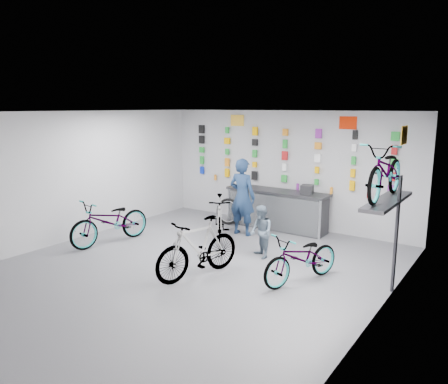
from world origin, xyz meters
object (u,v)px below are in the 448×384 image
Objects in this scene: bike_service at (220,217)px; customer at (261,232)px; bike_left at (110,221)px; bike_center at (198,248)px; counter at (276,210)px; clerk at (242,197)px; bike_right at (302,258)px.

customer is at bearing -57.26° from bike_service.
customer is at bearing 27.51° from bike_left.
customer is (0.43, 1.56, -0.00)m from bike_center.
bike_left is at bearing -127.60° from counter.
clerk is at bearing -114.38° from counter.
bike_center reaches higher than bike_right.
bike_service is at bearing 174.60° from bike_right.
bike_right is (4.57, 0.41, -0.07)m from bike_left.
bike_right is (1.69, 0.84, -0.10)m from bike_center.
bike_left is 1.81× the size of customer.
bike_left is 1.06× the size of clerk.
clerk is at bearing 172.49° from customer.
bike_center is 1.07× the size of bike_right.
clerk reaches higher than bike_center.
bike_left reaches higher than counter.
counter is 4.14m from bike_left.
bike_right is 1.45m from customer.
bike_center is 1.08× the size of bike_service.
bike_left is 4.59m from bike_right.
bike_service is 0.91× the size of clerk.
bike_right is at bearing 7.09° from customer.
counter is at bearing 146.94° from customer.
bike_center is 1.62m from customer.
bike_right is 1.57× the size of customer.
bike_service is 1.56× the size of customer.
clerk is (-0.44, -0.96, 0.46)m from counter.
bike_center is at bearing -68.51° from customer.
bike_right is at bearing -54.67° from counter.
bike_left is 2.91m from bike_center.
counter is 2.45× the size of customer.
counter is 1.15m from clerk.
bike_service is (-0.68, -1.56, 0.03)m from counter.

